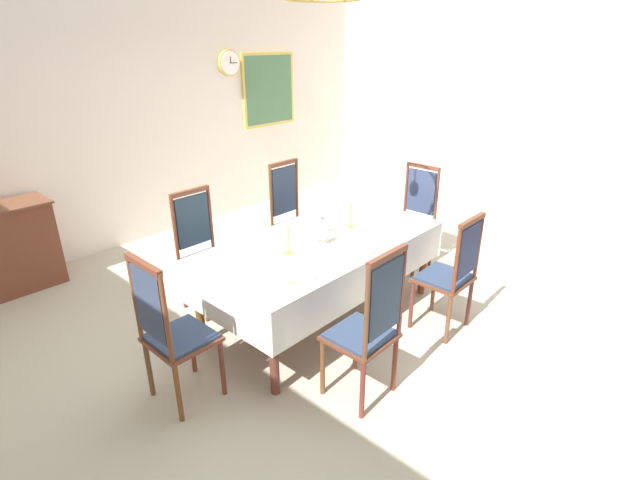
% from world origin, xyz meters
% --- Properties ---
extents(ground, '(7.69, 5.69, 0.04)m').
position_xyz_m(ground, '(0.00, 0.00, -0.02)').
color(ground, beige).
extents(back_wall, '(7.69, 0.08, 3.36)m').
position_xyz_m(back_wall, '(0.00, 2.89, 1.68)').
color(back_wall, silver).
rests_on(back_wall, ground).
extents(right_wall, '(0.08, 5.69, 3.36)m').
position_xyz_m(right_wall, '(3.89, 0.00, 1.68)').
color(right_wall, silver).
rests_on(right_wall, ground).
extents(dining_table, '(2.22, 1.11, 0.77)m').
position_xyz_m(dining_table, '(0.00, -0.11, 0.70)').
color(dining_table, brown).
rests_on(dining_table, ground).
extents(tablecloth, '(2.24, 1.13, 0.36)m').
position_xyz_m(tablecloth, '(0.00, -0.11, 0.69)').
color(tablecloth, white).
rests_on(tablecloth, dining_table).
extents(chair_south_a, '(0.44, 0.42, 1.19)m').
position_xyz_m(chair_south_a, '(-0.59, -1.08, 0.60)').
color(chair_south_a, brown).
rests_on(chair_south_a, ground).
extents(chair_north_a, '(0.44, 0.42, 1.14)m').
position_xyz_m(chair_north_a, '(-0.59, 0.85, 0.58)').
color(chair_north_a, '#5D2F19').
rests_on(chair_north_a, ground).
extents(chair_south_b, '(0.44, 0.42, 1.09)m').
position_xyz_m(chair_south_b, '(0.58, -1.08, 0.57)').
color(chair_south_b, brown).
rests_on(chair_south_b, ground).
extents(chair_north_b, '(0.44, 0.42, 1.19)m').
position_xyz_m(chair_north_b, '(0.58, 0.85, 0.60)').
color(chair_north_b, brown).
rests_on(chair_north_b, ground).
extents(chair_head_west, '(0.42, 0.44, 1.15)m').
position_xyz_m(chair_head_west, '(-1.52, -0.11, 0.58)').
color(chair_head_west, brown).
rests_on(chair_head_west, ground).
extents(chair_head_east, '(0.42, 0.44, 1.14)m').
position_xyz_m(chair_head_east, '(1.51, -0.11, 0.58)').
color(chair_head_east, brown).
rests_on(chair_head_east, ground).
extents(soup_tureen, '(0.26, 0.26, 0.21)m').
position_xyz_m(soup_tureen, '(0.01, -0.11, 0.88)').
color(soup_tureen, white).
rests_on(soup_tureen, tablecloth).
extents(candlestick_west, '(0.07, 0.07, 0.34)m').
position_xyz_m(candlestick_west, '(-0.40, -0.11, 0.91)').
color(candlestick_west, gold).
rests_on(candlestick_west, tablecloth).
extents(candlestick_east, '(0.07, 0.07, 0.33)m').
position_xyz_m(candlestick_east, '(0.40, -0.11, 0.91)').
color(candlestick_east, gold).
rests_on(candlestick_east, tablecloth).
extents(bowl_near_left, '(0.15, 0.15, 0.03)m').
position_xyz_m(bowl_near_left, '(-0.65, -0.53, 0.79)').
color(bowl_near_left, white).
rests_on(bowl_near_left, tablecloth).
extents(bowl_near_right, '(0.20, 0.20, 0.05)m').
position_xyz_m(bowl_near_right, '(0.02, -0.54, 0.80)').
color(bowl_near_right, white).
rests_on(bowl_near_right, tablecloth).
extents(spoon_primary, '(0.03, 0.18, 0.01)m').
position_xyz_m(spoon_primary, '(-0.75, -0.51, 0.78)').
color(spoon_primary, gold).
rests_on(spoon_primary, tablecloth).
extents(spoon_secondary, '(0.03, 0.18, 0.01)m').
position_xyz_m(spoon_secondary, '(0.15, -0.52, 0.78)').
color(spoon_secondary, gold).
rests_on(spoon_secondary, tablecloth).
extents(mounted_clock, '(0.34, 0.06, 0.34)m').
position_xyz_m(mounted_clock, '(1.37, 2.81, 2.09)').
color(mounted_clock, '#D1B251').
extents(framed_painting, '(0.98, 0.05, 1.04)m').
position_xyz_m(framed_painting, '(2.07, 2.82, 1.70)').
color(framed_painting, '#D1B251').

